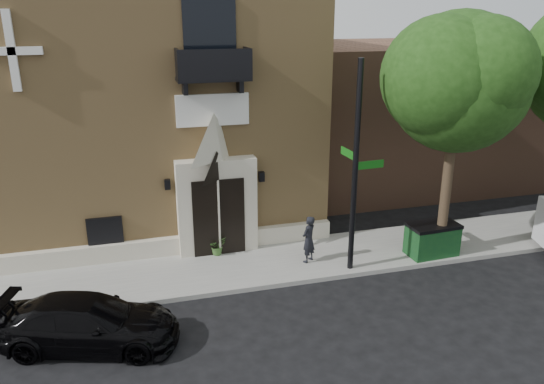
{
  "coord_description": "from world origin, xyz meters",
  "views": [
    {
      "loc": [
        -3.62,
        -13.44,
        7.93
      ],
      "look_at": [
        0.67,
        2.0,
        2.34
      ],
      "focal_mm": 35.0,
      "sensor_mm": 36.0,
      "label": 1
    }
  ],
  "objects_px": {
    "street_sign": "(355,169)",
    "fire_hydrant": "(431,244)",
    "black_sedan": "(88,323)",
    "dumpster": "(432,239)",
    "pedestrian_near": "(309,239)"
  },
  "relations": [
    {
      "from": "fire_hydrant",
      "to": "black_sedan",
      "type": "bearing_deg",
      "value": -169.61
    },
    {
      "from": "black_sedan",
      "to": "fire_hydrant",
      "type": "relative_size",
      "value": 5.18
    },
    {
      "from": "street_sign",
      "to": "dumpster",
      "type": "relative_size",
      "value": 3.78
    },
    {
      "from": "street_sign",
      "to": "dumpster",
      "type": "height_order",
      "value": "street_sign"
    },
    {
      "from": "street_sign",
      "to": "fire_hydrant",
      "type": "xyz_separation_m",
      "value": [
        2.9,
        0.09,
        -2.84
      ]
    },
    {
      "from": "black_sedan",
      "to": "dumpster",
      "type": "bearing_deg",
      "value": -63.2
    },
    {
      "from": "pedestrian_near",
      "to": "fire_hydrant",
      "type": "bearing_deg",
      "value": 132.03
    },
    {
      "from": "fire_hydrant",
      "to": "dumpster",
      "type": "xyz_separation_m",
      "value": [
        0.07,
        0.08,
        0.13
      ]
    },
    {
      "from": "street_sign",
      "to": "pedestrian_near",
      "type": "xyz_separation_m",
      "value": [
        -1.15,
        0.76,
        -2.48
      ]
    },
    {
      "from": "fire_hydrant",
      "to": "pedestrian_near",
      "type": "distance_m",
      "value": 4.12
    },
    {
      "from": "street_sign",
      "to": "fire_hydrant",
      "type": "distance_m",
      "value": 4.06
    },
    {
      "from": "street_sign",
      "to": "dumpster",
      "type": "bearing_deg",
      "value": -0.57
    },
    {
      "from": "black_sedan",
      "to": "fire_hydrant",
      "type": "xyz_separation_m",
      "value": [
        10.66,
        1.95,
        -0.07
      ]
    },
    {
      "from": "black_sedan",
      "to": "street_sign",
      "type": "distance_m",
      "value": 8.44
    },
    {
      "from": "fire_hydrant",
      "to": "dumpster",
      "type": "distance_m",
      "value": 0.17
    }
  ]
}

